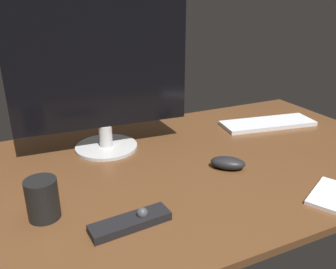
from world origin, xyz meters
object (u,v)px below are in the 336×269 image
media_remote (131,222)px  coffee_mug (43,199)px  monitor (101,74)px  keyboard (268,123)px  computer_mouse (228,163)px

media_remote → coffee_mug: bearing=141.0°
monitor → keyboard: (63.73, -5.27, -24.50)cm
computer_mouse → media_remote: 37.77cm
monitor → coffee_mug: bearing=-123.2°
monitor → keyboard: size_ratio=1.51×
computer_mouse → coffee_mug: coffee_mug is taller
monitor → computer_mouse: 47.20cm
monitor → keyboard: bearing=-1.5°
keyboard → media_remote: (-70.20, -38.13, 0.34)cm
coffee_mug → computer_mouse: bearing=2.7°
keyboard → media_remote: media_remote is taller
keyboard → coffee_mug: 91.29cm
media_remote → coffee_mug: 20.95cm
monitor → computer_mouse: monitor is taller
keyboard → computer_mouse: size_ratio=3.59×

